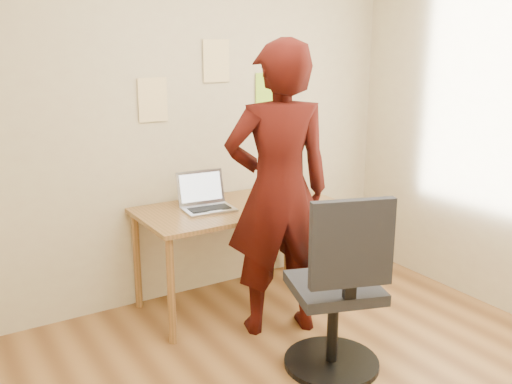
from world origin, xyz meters
TOP-DOWN VIEW (x-y plane):
  - room at (0.00, 0.00)m, footprint 3.58×3.58m
  - desk at (0.21, 1.38)m, footprint 1.40×0.70m
  - laptop at (-0.01, 1.43)m, footprint 0.37×0.34m
  - paper_sheet at (0.60, 1.27)m, footprint 0.26×0.33m
  - phone at (0.47, 1.19)m, footprint 0.11×0.14m
  - wall_note_left at (-0.24, 1.74)m, footprint 0.21×0.00m
  - wall_note_mid at (0.25, 1.74)m, footprint 0.21×0.00m
  - wall_note_right at (0.68, 1.74)m, footprint 0.18×0.00m
  - office_chair at (0.23, 0.28)m, footprint 0.61×0.62m
  - person at (0.24, 0.90)m, footprint 0.80×0.64m

SIDE VIEW (x-z plane):
  - office_chair at x=0.23m, z-range -0.08..1.00m
  - desk at x=0.21m, z-range 0.28..1.02m
  - paper_sheet at x=0.60m, z-range 0.74..0.74m
  - phone at x=0.47m, z-range 0.74..0.75m
  - laptop at x=-0.01m, z-range 0.67..0.92m
  - person at x=0.24m, z-range 0.00..1.89m
  - room at x=0.00m, z-range -0.04..2.74m
  - wall_note_left at x=-0.24m, z-range 1.33..1.63m
  - wall_note_right at x=0.68m, z-range 1.39..1.63m
  - wall_note_mid at x=0.25m, z-range 1.58..1.88m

